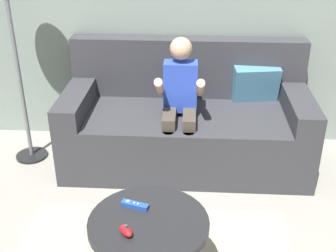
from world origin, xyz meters
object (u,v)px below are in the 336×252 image
(coffee_table, at_px, (149,232))
(game_remote_blue_near_edge, at_px, (135,205))
(couch, at_px, (187,123))
(nunchuk_red, at_px, (126,231))
(person_seated_on_couch, at_px, (180,101))

(coffee_table, distance_m, game_remote_blue_near_edge, 0.15)
(couch, height_order, nunchuk_red, couch)
(game_remote_blue_near_edge, distance_m, nunchuk_red, 0.20)
(couch, xyz_separation_m, game_remote_blue_near_edge, (-0.24, -1.20, 0.13))
(couch, bearing_deg, person_seated_on_couch, -105.11)
(person_seated_on_couch, bearing_deg, coffee_table, -95.50)
(couch, distance_m, person_seated_on_couch, 0.32)
(person_seated_on_couch, relative_size, nunchuk_red, 10.04)
(person_seated_on_couch, distance_m, nunchuk_red, 1.24)
(person_seated_on_couch, height_order, game_remote_blue_near_edge, person_seated_on_couch)
(coffee_table, bearing_deg, game_remote_blue_near_edge, 129.33)
(person_seated_on_couch, height_order, coffee_table, person_seated_on_couch)
(coffee_table, bearing_deg, nunchuk_red, -130.73)
(person_seated_on_couch, distance_m, coffee_table, 1.14)
(couch, relative_size, game_remote_blue_near_edge, 12.27)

